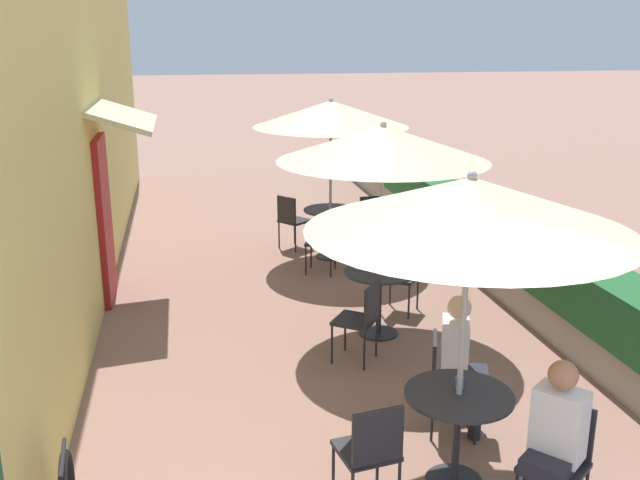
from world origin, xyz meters
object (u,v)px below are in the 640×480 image
at_px(coffee_cup_mid, 373,264).
at_px(cafe_chair_far_back, 374,220).
at_px(patio_table_far, 330,222).
at_px(patio_umbrella_mid, 383,144).
at_px(patio_umbrella_far, 331,114).
at_px(cafe_chair_near_right, 371,448).
at_px(coffee_cup_near, 459,383).
at_px(seated_patron_near_left, 461,359).
at_px(patio_table_mid, 379,288).
at_px(cafe_chair_mid_left, 394,271).
at_px(cafe_chair_mid_right, 362,316).
at_px(seated_patron_near_back, 555,439).
at_px(patio_table_near, 458,417).
at_px(cafe_chair_near_back, 559,454).
at_px(cafe_chair_far_right, 326,238).
at_px(patio_umbrella_near, 470,205).
at_px(cafe_chair_near_left, 446,376).
at_px(cafe_chair_far_left, 291,218).

distance_m(coffee_cup_mid, cafe_chair_far_back, 3.14).
bearing_deg(patio_table_far, patio_umbrella_mid, -91.04).
bearing_deg(patio_umbrella_far, cafe_chair_near_right, -99.06).
relative_size(coffee_cup_near, patio_table_far, 0.11).
relative_size(coffee_cup_mid, patio_umbrella_far, 0.04).
relative_size(seated_patron_near_left, patio_table_far, 1.54).
bearing_deg(patio_table_mid, cafe_chair_near_right, -106.59).
bearing_deg(cafe_chair_near_right, cafe_chair_mid_left, 61.16).
bearing_deg(cafe_chair_mid_right, seated_patron_near_back, -131.77).
height_order(patio_table_near, cafe_chair_mid_right, cafe_chair_mid_right).
distance_m(seated_patron_near_back, cafe_chair_mid_left, 4.10).
relative_size(coffee_cup_mid, patio_table_far, 0.11).
xyz_separation_m(cafe_chair_near_back, coffee_cup_near, (-0.50, 0.61, 0.29)).
bearing_deg(cafe_chair_near_right, cafe_chair_far_right, 72.19).
distance_m(patio_umbrella_near, cafe_chair_far_right, 5.37).
xyz_separation_m(patio_table_mid, coffee_cup_mid, (-0.04, 0.14, 0.24)).
bearing_deg(cafe_chair_near_back, patio_table_far, -37.09).
bearing_deg(cafe_chair_mid_right, cafe_chair_near_left, -130.36).
distance_m(patio_umbrella_near, cafe_chair_far_left, 6.59).
bearing_deg(patio_table_mid, cafe_chair_near_left, -89.94).
xyz_separation_m(seated_patron_near_left, patio_umbrella_far, (-0.05, 5.13, 1.51)).
relative_size(cafe_chair_near_back, coffee_cup_near, 9.67).
distance_m(patio_table_mid, cafe_chair_far_back, 3.25).
bearing_deg(coffee_cup_near, patio_umbrella_mid, 86.86).
height_order(cafe_chair_near_left, patio_umbrella_mid, patio_umbrella_mid).
xyz_separation_m(seated_patron_near_left, patio_table_far, (-0.05, 5.13, -0.12)).
bearing_deg(cafe_chair_far_right, cafe_chair_near_right, -165.70).
height_order(cafe_chair_near_right, patio_table_far, cafe_chair_near_right).
relative_size(patio_umbrella_near, patio_table_mid, 2.99).
height_order(patio_umbrella_near, patio_umbrella_mid, same).
xyz_separation_m(cafe_chair_mid_left, cafe_chair_far_back, (0.41, 2.50, 0.00)).
xyz_separation_m(cafe_chair_mid_right, cafe_chair_far_right, (0.21, 2.92, 0.00)).
relative_size(cafe_chair_far_left, cafe_chair_far_back, 1.00).
relative_size(patio_table_near, patio_umbrella_mid, 0.33).
bearing_deg(cafe_chair_near_left, patio_umbrella_far, -160.37).
relative_size(cafe_chair_mid_right, cafe_chair_far_left, 1.00).
height_order(coffee_cup_mid, patio_umbrella_far, patio_umbrella_far).
relative_size(cafe_chair_near_right, cafe_chair_near_back, 1.00).
xyz_separation_m(patio_umbrella_near, cafe_chair_mid_left, (0.55, 3.49, -1.68)).
distance_m(coffee_cup_near, coffee_cup_mid, 2.90).
bearing_deg(patio_umbrella_far, patio_umbrella_near, -92.34).
distance_m(patio_umbrella_near, seated_patron_near_back, 1.68).
distance_m(patio_umbrella_mid, cafe_chair_mid_right, 1.84).
distance_m(seated_patron_near_left, cafe_chair_mid_right, 1.58).
bearing_deg(cafe_chair_near_back, cafe_chair_near_right, 35.85).
height_order(seated_patron_near_left, cafe_chair_far_left, seated_patron_near_left).
relative_size(seated_patron_near_back, coffee_cup_near, 13.89).
distance_m(seated_patron_near_left, cafe_chair_near_back, 1.25).
height_order(cafe_chair_near_back, coffee_cup_mid, cafe_chair_near_back).
bearing_deg(patio_umbrella_mid, patio_table_far, 88.96).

